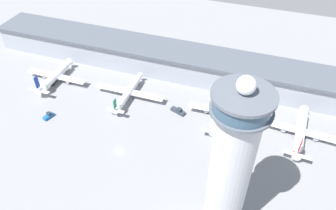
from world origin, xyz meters
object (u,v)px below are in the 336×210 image
at_px(service_truck_fuel, 178,111).
at_px(airplane_gate_alpha, 55,76).
at_px(airplane_gate_charlie, 219,110).
at_px(service_truck_catering, 54,81).
at_px(airplane_gate_bravo, 129,92).
at_px(airplane_gate_delta, 301,131).
at_px(service_truck_baggage, 49,116).
at_px(control_tower, 230,166).

bearing_deg(service_truck_fuel, airplane_gate_alpha, 178.26).
xyz_separation_m(airplane_gate_charlie, service_truck_catering, (-99.08, -2.10, -3.65)).
relative_size(airplane_gate_alpha, service_truck_catering, 4.63).
distance_m(airplane_gate_charlie, service_truck_fuel, 21.47).
distance_m(airplane_gate_bravo, service_truck_catering, 48.58).
xyz_separation_m(airplane_gate_delta, service_truck_fuel, (-61.51, -2.43, -3.02)).
bearing_deg(service_truck_baggage, airplane_gate_delta, 12.81).
bearing_deg(service_truck_catering, airplane_gate_alpha, 30.82).
height_order(control_tower, airplane_gate_charlie, control_tower).
height_order(airplane_gate_charlie, service_truck_catering, airplane_gate_charlie).
bearing_deg(airplane_gate_delta, service_truck_fuel, -177.74).
relative_size(airplane_gate_bravo, service_truck_catering, 4.88).
height_order(control_tower, service_truck_baggage, control_tower).
height_order(airplane_gate_charlie, service_truck_fuel, airplane_gate_charlie).
distance_m(control_tower, service_truck_baggage, 106.46).
bearing_deg(airplane_gate_alpha, service_truck_catering, -149.18).
bearing_deg(airplane_gate_bravo, airplane_gate_alpha, -179.64).
height_order(service_truck_catering, service_truck_fuel, service_truck_fuel).
xyz_separation_m(airplane_gate_charlie, service_truck_fuel, (-20.86, -3.69, -3.51)).
relative_size(airplane_gate_alpha, airplane_gate_charlie, 1.09).
xyz_separation_m(airplane_gate_delta, service_truck_baggage, (-124.47, -28.30, -3.02)).
distance_m(airplane_gate_alpha, service_truck_catering, 3.70).
bearing_deg(service_truck_baggage, service_truck_fuel, 22.34).
distance_m(control_tower, service_truck_catering, 129.88).
height_order(airplane_gate_delta, service_truck_baggage, airplane_gate_delta).
distance_m(service_truck_catering, service_truck_baggage, 31.42).
distance_m(control_tower, service_truck_fuel, 72.06).
height_order(control_tower, service_truck_fuel, control_tower).
bearing_deg(service_truck_fuel, control_tower, -57.75).
bearing_deg(service_truck_catering, service_truck_fuel, -1.16).
xyz_separation_m(airplane_gate_bravo, service_truck_catering, (-48.45, -1.04, -3.38)).
height_order(airplane_gate_alpha, service_truck_fuel, airplane_gate_alpha).
xyz_separation_m(service_truck_catering, service_truck_baggage, (15.26, -27.46, 0.14)).
relative_size(airplane_gate_charlie, service_truck_catering, 4.25).
relative_size(control_tower, airplane_gate_delta, 1.89).
relative_size(airplane_gate_charlie, service_truck_baggage, 5.60).
bearing_deg(control_tower, airplane_gate_charlie, 103.07).
height_order(airplane_gate_alpha, airplane_gate_delta, airplane_gate_alpha).
bearing_deg(airplane_gate_delta, control_tower, -115.52).
distance_m(airplane_gate_alpha, airplane_gate_bravo, 47.20).
distance_m(airplane_gate_bravo, service_truck_fuel, 30.07).
relative_size(airplane_gate_alpha, service_truck_baggage, 6.11).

